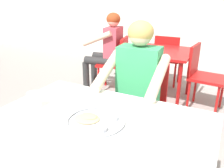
# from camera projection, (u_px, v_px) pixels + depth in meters

# --- Properties ---
(table_foreground) EXTENTS (1.27, 0.91, 0.74)m
(table_foreground) POSITION_uv_depth(u_px,v_px,m) (95.00, 134.00, 1.31)
(table_foreground) COLOR white
(table_foreground) RESTS_ON ground
(thali_tray) EXTENTS (0.34, 0.34, 0.03)m
(thali_tray) POSITION_uv_depth(u_px,v_px,m) (96.00, 121.00, 1.29)
(thali_tray) COLOR #B7BABF
(thali_tray) RESTS_ON table_foreground
(drinking_cup) EXTENTS (0.08, 0.08, 0.10)m
(drinking_cup) POSITION_uv_depth(u_px,v_px,m) (34.00, 100.00, 1.45)
(drinking_cup) COLOR white
(drinking_cup) RESTS_ON table_foreground
(chair_foreground) EXTENTS (0.44, 0.46, 0.84)m
(chair_foreground) POSITION_uv_depth(u_px,v_px,m) (142.00, 102.00, 2.13)
(chair_foreground) COLOR red
(chair_foreground) RESTS_ON ground
(diner_foreground) EXTENTS (0.51, 0.57, 1.24)m
(diner_foreground) POSITION_uv_depth(u_px,v_px,m) (135.00, 85.00, 1.86)
(diner_foreground) COLOR black
(diner_foreground) RESTS_ON ground
(table_background_red) EXTENTS (0.89, 0.83, 0.71)m
(table_background_red) POSITION_uv_depth(u_px,v_px,m) (158.00, 56.00, 3.17)
(table_background_red) COLOR #B71414
(table_background_red) RESTS_ON ground
(chair_red_left) EXTENTS (0.49, 0.51, 0.84)m
(chair_red_left) POSITION_uv_depth(u_px,v_px,m) (117.00, 60.00, 3.46)
(chair_red_left) COLOR #B51413
(chair_red_left) RESTS_ON ground
(chair_red_right) EXTENTS (0.47, 0.45, 0.84)m
(chair_red_right) POSITION_uv_depth(u_px,v_px,m) (202.00, 73.00, 2.93)
(chair_red_right) COLOR #A61514
(chair_red_right) RESTS_ON ground
(chair_red_far) EXTENTS (0.41, 0.39, 0.82)m
(chair_red_far) POSITION_uv_depth(u_px,v_px,m) (167.00, 57.00, 3.73)
(chair_red_far) COLOR #AB1413
(chair_red_far) RESTS_ON ground
(patron_background) EXTENTS (0.59, 0.54, 1.19)m
(patron_background) POSITION_uv_depth(u_px,v_px,m) (108.00, 45.00, 3.47)
(patron_background) COLOR #282828
(patron_background) RESTS_ON ground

